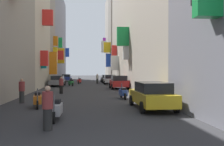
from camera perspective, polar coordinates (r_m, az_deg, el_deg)
name	(u,v)px	position (r m, az deg, el deg)	size (l,w,h in m)	color
ground_plane	(85,86)	(33.83, -6.23, -2.99)	(140.00, 140.00, 0.00)	#2D2D30
building_left_mid_b	(19,17)	(33.00, -20.59, 11.88)	(7.23, 10.60, 17.22)	#BCB29E
building_left_mid_c	(33,18)	(41.16, -17.64, 11.84)	(6.69, 5.84, 20.33)	gray
building_left_far	(47,37)	(54.19, -14.68, 8.07)	(7.22, 21.32, 18.36)	gray
building_right_mid_a	(150,13)	(31.94, 8.62, 13.46)	(7.35, 31.90, 18.47)	#B2A899
building_right_mid_c	(124,29)	(52.52, 2.76, 10.06)	(7.38, 6.39, 21.53)	gray
building_right_far	(119,39)	(60.07, 1.62, 7.73)	(7.21, 9.34, 19.14)	#B2A899
parked_car_grey	(57,81)	(34.19, -12.41, -1.72)	(1.93, 4.41, 1.40)	slate
parked_car_red	(119,82)	(28.80, 1.58, -2.04)	(2.00, 3.96, 1.52)	#B21E1E
parked_car_silver	(110,79)	(38.76, -0.56, -1.42)	(1.93, 4.06, 1.43)	#B7B7BC
parked_car_black	(107,78)	(43.75, -1.26, -1.23)	(1.95, 4.28, 1.33)	black
parked_car_blue	(66,78)	(49.20, -10.44, -1.03)	(1.92, 4.46, 1.35)	navy
parked_car_yellow	(152,95)	(13.89, 9.13, -4.97)	(1.90, 4.48, 1.48)	gold
scooter_silver	(56,109)	(10.97, -12.71, -8.12)	(0.46, 1.93, 1.13)	#ADADB2
scooter_white	(69,78)	(55.39, -9.89, -1.12)	(0.79, 1.70, 1.13)	silver
scooter_red	(79,81)	(39.75, -7.48, -1.79)	(0.62, 1.88, 1.13)	red
scooter_green	(71,83)	(34.06, -9.39, -2.19)	(0.80, 1.78, 1.13)	#287F3D
scooter_orange	(38,99)	(14.88, -16.70, -5.83)	(0.65, 1.95, 1.13)	orange
scooter_blue	(123,93)	(18.69, 2.58, -4.49)	(0.50, 1.97, 1.13)	#2D4CAD
pedestrian_crossing	(48,108)	(9.16, -14.53, -7.82)	(0.43, 0.43, 1.58)	#262626
pedestrian_near_left	(22,91)	(17.17, -19.96, -3.86)	(0.47, 0.47, 1.61)	#303030
pedestrian_near_right	(61,85)	(23.13, -11.56, -2.75)	(0.41, 0.41, 1.56)	black
pedestrian_mid_street	(97,79)	(40.36, -3.39, -1.32)	(0.53, 0.53, 1.55)	#3F3F3F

